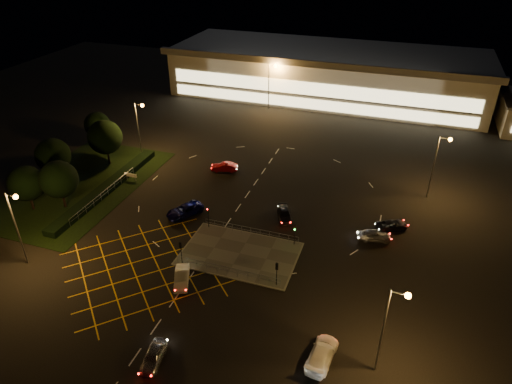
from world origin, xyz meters
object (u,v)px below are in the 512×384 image
(signal_ne, at_px, (295,230))
(car_east_grey, at_px, (392,225))
(car_near_silver, at_px, (153,356))
(car_right_silver, at_px, (374,235))
(car_circ_red, at_px, (224,167))
(car_left_blue, at_px, (185,210))
(car_queue_white, at_px, (182,277))
(car_approach_white, at_px, (322,354))
(signal_sw, at_px, (181,248))
(signal_nw, at_px, (208,213))
(car_far_dkgrey, at_px, (284,214))
(signal_se, at_px, (277,269))

(signal_ne, distance_m, car_east_grey, 14.10)
(car_near_silver, height_order, car_right_silver, car_right_silver)
(car_circ_red, height_order, car_east_grey, car_circ_red)
(car_left_blue, height_order, car_right_silver, car_left_blue)
(signal_ne, xyz_separation_m, car_queue_white, (-10.50, -10.99, -1.65))
(car_approach_white, bearing_deg, car_right_silver, -90.46)
(signal_sw, height_order, signal_nw, same)
(signal_sw, distance_m, car_east_grey, 28.45)
(car_near_silver, xyz_separation_m, car_far_dkgrey, (5.13, 27.39, -0.06))
(signal_nw, distance_m, car_east_grey, 24.92)
(signal_ne, height_order, car_queue_white, signal_ne)
(car_east_grey, bearing_deg, car_left_blue, 70.68)
(car_far_dkgrey, distance_m, car_east_grey, 14.66)
(car_queue_white, bearing_deg, signal_ne, 23.73)
(car_right_silver, bearing_deg, car_approach_white, 159.19)
(signal_ne, bearing_deg, car_near_silver, -110.18)
(signal_nw, xyz_separation_m, car_east_grey, (23.59, 7.82, -1.76))
(signal_ne, distance_m, car_near_silver, 23.31)
(car_queue_white, bearing_deg, signal_nw, 75.18)
(car_near_silver, xyz_separation_m, car_right_silver, (17.65, 26.31, 0.03))
(car_near_silver, height_order, car_circ_red, car_circ_red)
(car_queue_white, height_order, car_circ_red, car_queue_white)
(signal_sw, xyz_separation_m, car_far_dkgrey, (9.11, 13.55, -1.73))
(car_right_silver, xyz_separation_m, car_east_grey, (1.96, 3.33, -0.13))
(car_near_silver, relative_size, car_queue_white, 0.94)
(signal_se, bearing_deg, signal_nw, -33.65)
(car_east_grey, relative_size, car_approach_white, 0.82)
(signal_ne, relative_size, car_queue_white, 0.72)
(signal_se, relative_size, car_approach_white, 0.59)
(signal_sw, distance_m, car_approach_white, 20.89)
(signal_se, height_order, car_queue_white, signal_se)
(signal_se, height_order, car_near_silver, signal_se)
(car_queue_white, relative_size, car_right_silver, 1.01)
(car_left_blue, height_order, car_east_grey, car_left_blue)
(car_circ_red, xyz_separation_m, car_approach_white, (23.28, -32.46, 0.06))
(car_left_blue, distance_m, car_approach_white, 29.81)
(car_near_silver, xyz_separation_m, car_east_grey, (19.61, 29.64, -0.09))
(signal_nw, distance_m, signal_ne, 12.00)
(car_far_dkgrey, bearing_deg, car_approach_white, -87.79)
(signal_nw, height_order, car_left_blue, signal_nw)
(signal_nw, height_order, car_right_silver, signal_nw)
(car_near_silver, height_order, car_approach_white, car_approach_white)
(signal_nw, xyz_separation_m, car_right_silver, (21.63, 4.49, -1.63))
(signal_sw, bearing_deg, car_right_silver, -150.03)
(car_far_dkgrey, distance_m, car_circ_red, 16.94)
(car_far_dkgrey, relative_size, car_right_silver, 1.02)
(car_approach_white, bearing_deg, signal_ne, -60.26)
(signal_nw, xyz_separation_m, car_circ_red, (-4.25, 15.99, -1.65))
(car_queue_white, relative_size, car_left_blue, 0.80)
(car_near_silver, bearing_deg, car_left_blue, 101.09)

